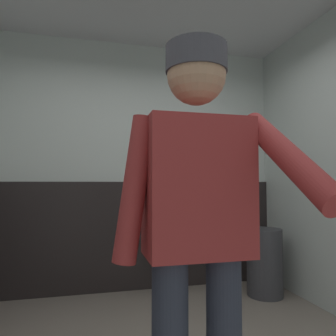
# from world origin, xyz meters

# --- Properties ---
(wall_back) EXTENTS (3.85, 0.12, 2.74)m
(wall_back) POSITION_xyz_m (0.00, 1.84, 1.37)
(wall_back) COLOR silver
(wall_back) RESTS_ON ground_plane
(wainscot_band_back) EXTENTS (3.25, 0.03, 1.18)m
(wainscot_band_back) POSITION_xyz_m (0.00, 1.76, 0.59)
(wainscot_band_back) COLOR black
(wainscot_band_back) RESTS_ON ground_plane
(urinal_solo) EXTENTS (0.40, 0.34, 1.24)m
(urinal_solo) POSITION_xyz_m (0.30, 1.62, 0.78)
(urinal_solo) COLOR white
(urinal_solo) RESTS_ON ground_plane
(person) EXTENTS (0.62, 0.60, 1.71)m
(person) POSITION_xyz_m (-0.06, -0.52, 1.02)
(person) COLOR #2D3342
(person) RESTS_ON ground_plane
(trash_bin) EXTENTS (0.36, 0.36, 0.69)m
(trash_bin) POSITION_xyz_m (1.29, 1.26, 0.34)
(trash_bin) COLOR #38383D
(trash_bin) RESTS_ON ground_plane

